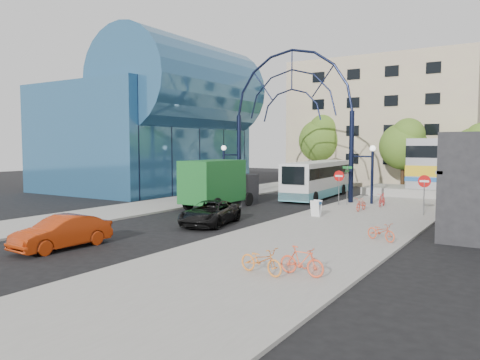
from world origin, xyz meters
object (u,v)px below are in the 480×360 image
Objects in this scene: street_name_sign at (347,177)px; bike_near_a at (361,204)px; stop_sign at (339,179)px; tree_north_b at (322,138)px; do_not_enter_sign at (424,185)px; tree_north_c at (477,147)px; bike_far_a at (381,232)px; black_suv at (210,213)px; city_bus at (318,179)px; tree_north_a at (404,144)px; green_truck at (220,184)px; gateway_arch at (292,94)px; bike_far_c at (261,260)px; red_sedan at (62,232)px; bike_far_b at (302,261)px; bike_near_b at (382,200)px; sandwich_board at (316,206)px.

street_name_sign reaches higher than bike_near_a.
stop_sign is 20.18m from tree_north_b.
tree_north_c is at bearing 86.42° from do_not_enter_sign.
bike_far_a is at bearing -90.44° from do_not_enter_sign.
city_bus is at bearing 78.97° from black_suv.
tree_north_b is (-10.00, 4.00, 0.66)m from tree_north_a.
do_not_enter_sign is 4.13m from bike_near_a.
city_bus is at bearing 72.34° from green_truck.
stop_sign is at bearing -22.63° from gateway_arch.
city_bus reaches higher than bike_far_c.
bike_far_a is at bearing -63.04° from tree_north_b.
tree_north_a reaches higher than red_sedan.
tree_north_b is 14.50m from city_bus.
street_name_sign is 1.73× the size of bike_far_b.
gateway_arch is 8.38m from street_name_sign.
green_truck is 9.77m from bike_near_a.
gateway_arch reaches higher than tree_north_a.
city_bus is at bearing 145.30° from do_not_enter_sign.
bike_far_b is (2.59, -19.03, 0.01)m from bike_near_b.
red_sedan is at bearing 99.57° from bike_far_b.
gateway_arch is 5.50× the size of do_not_enter_sign.
tree_north_a reaches higher than bike_near_a.
tree_north_a reaches higher than street_name_sign.
tree_north_b is (-14.88, 19.93, 3.29)m from do_not_enter_sign.
tree_north_b is 30.06m from black_suv.
green_truck is (-6.91, -5.07, -0.30)m from stop_sign.
bike_far_a is at bearing -75.38° from bike_near_b.
sandwich_board is (-5.40, -4.02, -1.23)m from do_not_enter_sign.
bike_far_a is (9.43, 0.11, -0.13)m from black_suv.
red_sedan is 18.98m from bike_near_a.
tree_north_c is (6.92, 15.33, 2.15)m from street_name_sign.
sandwich_board reaches higher than bike_far_b.
stop_sign is 19.38m from bike_far_c.
black_suv is 2.73× the size of bike_far_c.
tree_north_a is 13.90m from bike_near_b.
do_not_enter_sign is at bearing 26.12° from bike_far_a.
bike_near_a reaches higher than bike_far_a.
tree_north_a is at bearing 96.31° from bike_near_b.
tree_north_b is 39.27m from bike_far_c.
sandwich_board is 0.60× the size of bike_near_a.
bike_far_a is at bearing -11.69° from black_suv.
do_not_enter_sign is at bearing 2.94° from bike_near_a.
red_sedan reaches higher than black_suv.
tree_north_c is 19.08m from bike_near_a.
bike_near_b is at bearing -83.16° from tree_north_a.
red_sedan is 9.42m from bike_far_c.
green_truck is 17.78m from bike_far_c.
city_bus is at bearing 68.16° from gateway_arch.
bike_near_b is at bearing 72.63° from sandwich_board.
do_not_enter_sign is 13.47m from green_truck.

